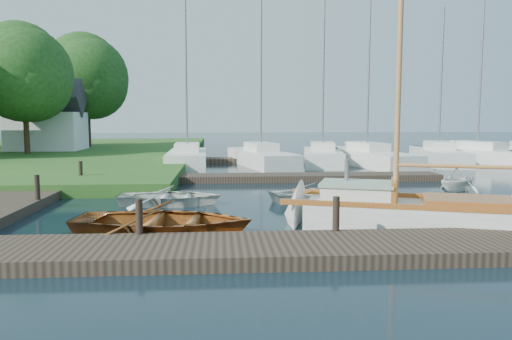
{
  "coord_description": "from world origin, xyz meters",
  "views": [
    {
      "loc": [
        -1.17,
        -16.21,
        2.92
      ],
      "look_at": [
        0.0,
        0.0,
        1.2
      ],
      "focal_mm": 35.0,
      "sensor_mm": 36.0,
      "label": 1
    }
  ],
  "objects": [
    {
      "name": "tree_3",
      "position": [
        -14.0,
        18.05,
        5.81
      ],
      "size": [
        6.41,
        6.38,
        8.74
      ],
      "color": "#332114",
      "rests_on": "shore"
    },
    {
      "name": "near_dock",
      "position": [
        0.0,
        -6.0,
        0.15
      ],
      "size": [
        18.0,
        2.2,
        0.3
      ],
      "primitive_type": "cube",
      "color": "black",
      "rests_on": "ground"
    },
    {
      "name": "house_c",
      "position": [
        -14.0,
        22.0,
        2.58
      ],
      "size": [
        5.25,
        4.0,
        5.28
      ],
      "color": "white",
      "rests_on": "shore"
    },
    {
      "name": "dinghy",
      "position": [
        -2.59,
        -3.97,
        0.46
      ],
      "size": [
        4.82,
        3.75,
        0.92
      ],
      "primitive_type": "imported",
      "rotation": [
        0.0,
        0.0,
        1.43
      ],
      "color": "brown",
      "rests_on": "ground"
    },
    {
      "name": "ground",
      "position": [
        0.0,
        0.0,
        0.0
      ],
      "size": [
        160.0,
        160.0,
        0.0
      ],
      "primitive_type": "plane",
      "color": "black",
      "rests_on": "ground"
    },
    {
      "name": "mooring_post_2",
      "position": [
        1.5,
        -5.0,
        0.7
      ],
      "size": [
        0.16,
        0.16,
        0.8
      ],
      "primitive_type": "cylinder",
      "color": "black",
      "rests_on": "near_dock"
    },
    {
      "name": "far_dock",
      "position": [
        2.0,
        6.5,
        0.15
      ],
      "size": [
        14.0,
        1.6,
        0.3
      ],
      "primitive_type": "cube",
      "color": "black",
      "rests_on": "ground"
    },
    {
      "name": "tender_a",
      "position": [
        -2.84,
        0.44,
        0.36
      ],
      "size": [
        3.56,
        2.63,
        0.71
      ],
      "primitive_type": "imported",
      "rotation": [
        0.0,
        0.0,
        1.52
      ],
      "color": "silver",
      "rests_on": "ground"
    },
    {
      "name": "marina_boat_1",
      "position": [
        1.3,
        13.81,
        0.57
      ],
      "size": [
        3.93,
        8.58,
        10.97
      ],
      "rotation": [
        0.0,
        0.0,
        1.79
      ],
      "color": "silver",
      "rests_on": "ground"
    },
    {
      "name": "marina_boat_2",
      "position": [
        5.14,
        14.16,
        0.59
      ],
      "size": [
        3.31,
        7.45,
        11.99
      ],
      "rotation": [
        0.0,
        0.0,
        1.41
      ],
      "color": "silver",
      "rests_on": "ground"
    },
    {
      "name": "marina_boat_4",
      "position": [
        12.68,
        14.46,
        0.56
      ],
      "size": [
        3.73,
        8.29,
        9.71
      ],
      "rotation": [
        0.0,
        0.0,
        1.37
      ],
      "color": "silver",
      "rests_on": "ground"
    },
    {
      "name": "left_dock",
      "position": [
        -8.0,
        2.0,
        0.15
      ],
      "size": [
        2.2,
        18.0,
        0.3
      ],
      "primitive_type": "cube",
      "color": "black",
      "rests_on": "ground"
    },
    {
      "name": "tender_d",
      "position": [
        8.29,
        2.87,
        0.56
      ],
      "size": [
        2.74,
        2.63,
        1.11
      ],
      "primitive_type": "imported",
      "rotation": [
        0.0,
        0.0,
        2.08
      ],
      "color": "silver",
      "rests_on": "ground"
    },
    {
      "name": "mooring_post_5",
      "position": [
        -7.0,
        5.0,
        0.7
      ],
      "size": [
        0.16,
        0.16,
        0.8
      ],
      "primitive_type": "cylinder",
      "color": "black",
      "rests_on": "left_dock"
    },
    {
      "name": "mooring_post_4",
      "position": [
        -7.0,
        0.0,
        0.7
      ],
      "size": [
        0.16,
        0.16,
        0.8
      ],
      "primitive_type": "cylinder",
      "color": "black",
      "rests_on": "left_dock"
    },
    {
      "name": "marina_boat_3",
      "position": [
        7.79,
        13.63,
        0.58
      ],
      "size": [
        3.88,
        9.75,
        12.78
      ],
      "rotation": [
        0.0,
        0.0,
        1.75
      ],
      "color": "silver",
      "rests_on": "ground"
    },
    {
      "name": "tender_c",
      "position": [
        2.29,
        0.9,
        0.36
      ],
      "size": [
        3.94,
        3.24,
        0.71
      ],
      "primitive_type": "imported",
      "rotation": [
        0.0,
        0.0,
        1.83
      ],
      "color": "silver",
      "rests_on": "ground"
    },
    {
      "name": "mooring_post_1",
      "position": [
        -3.0,
        -5.0,
        0.7
      ],
      "size": [
        0.16,
        0.16,
        0.8
      ],
      "primitive_type": "cylinder",
      "color": "black",
      "rests_on": "near_dock"
    },
    {
      "name": "tree_7",
      "position": [
        -12.0,
        26.05,
        6.2
      ],
      "size": [
        6.83,
        6.83,
        9.38
      ],
      "color": "#332114",
      "rests_on": "shore"
    },
    {
      "name": "pontoon",
      "position": [
        10.0,
        16.0,
        0.15
      ],
      "size": [
        30.0,
        1.6,
        0.3
      ],
      "primitive_type": "cube",
      "color": "black",
      "rests_on": "ground"
    },
    {
      "name": "sailboat",
      "position": [
        3.78,
        -3.63,
        0.34
      ],
      "size": [
        7.4,
        4.16,
        9.83
      ],
      "rotation": [
        0.0,
        0.0,
        -0.33
      ],
      "color": "silver",
      "rests_on": "ground"
    },
    {
      "name": "marina_boat_5",
      "position": [
        15.19,
        14.39,
        0.57
      ],
      "size": [
        5.72,
        9.56,
        12.16
      ],
      "rotation": [
        0.0,
        0.0,
        1.97
      ],
      "color": "silver",
      "rests_on": "ground"
    },
    {
      "name": "marina_boat_0",
      "position": [
        -3.12,
        13.62,
        0.59
      ],
      "size": [
        2.36,
        7.26,
        12.04
      ],
      "rotation": [
        0.0,
        0.0,
        1.59
      ],
      "color": "silver",
      "rests_on": "ground"
    }
  ]
}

